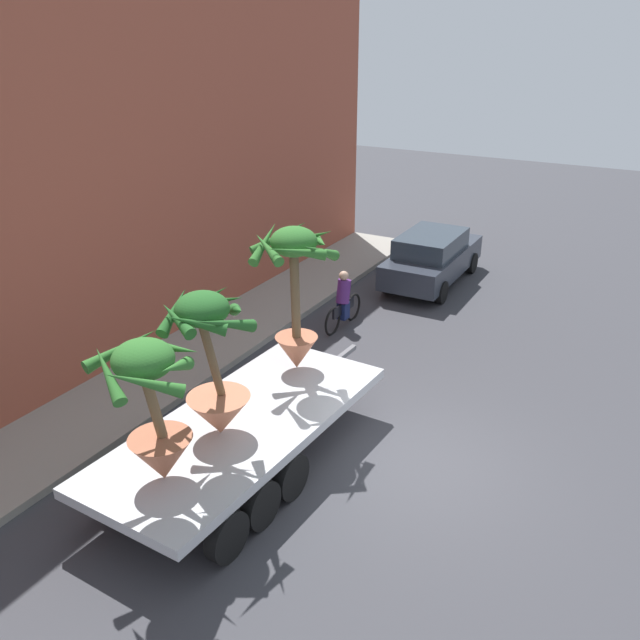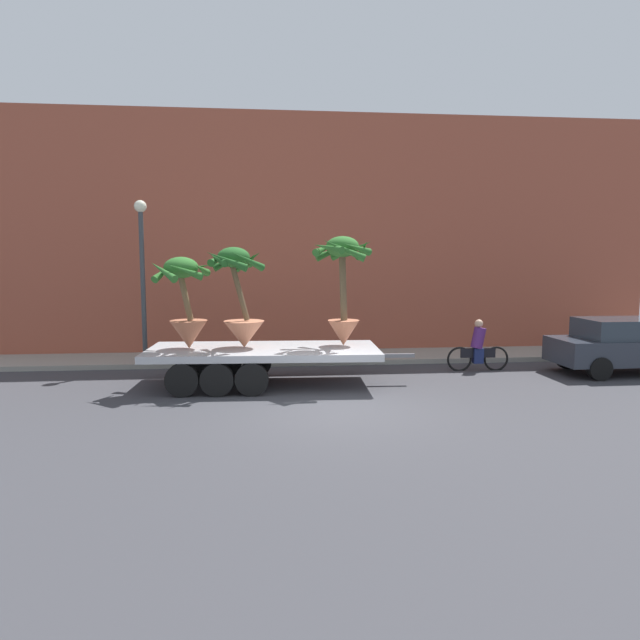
# 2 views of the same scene
# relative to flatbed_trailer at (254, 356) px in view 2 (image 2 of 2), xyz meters

# --- Properties ---
(ground_plane) EXTENTS (60.00, 60.00, 0.00)m
(ground_plane) POSITION_rel_flatbed_trailer_xyz_m (1.88, -2.57, -0.77)
(ground_plane) COLOR #38383D
(sidewalk) EXTENTS (24.00, 2.20, 0.15)m
(sidewalk) POSITION_rel_flatbed_trailer_xyz_m (1.88, 3.53, -0.69)
(sidewalk) COLOR gray
(sidewalk) RESTS_ON ground
(building_facade) EXTENTS (24.00, 1.20, 8.13)m
(building_facade) POSITION_rel_flatbed_trailer_xyz_m (1.88, 5.23, 3.30)
(building_facade) COLOR #9E4C38
(building_facade) RESTS_ON ground
(flatbed_trailer) EXTENTS (6.95, 2.70, 0.98)m
(flatbed_trailer) POSITION_rel_flatbed_trailer_xyz_m (0.00, 0.00, 0.00)
(flatbed_trailer) COLOR #B7BABF
(flatbed_trailer) RESTS_ON ground
(potted_palm_rear) EXTENTS (1.57, 1.63, 2.34)m
(potted_palm_rear) POSITION_rel_flatbed_trailer_xyz_m (-1.72, 0.07, 1.39)
(potted_palm_rear) COLOR #B26647
(potted_palm_rear) RESTS_ON flatbed_trailer
(potted_palm_middle) EXTENTS (1.70, 1.71, 2.87)m
(potted_palm_middle) POSITION_rel_flatbed_trailer_xyz_m (2.34, 0.18, 1.89)
(potted_palm_middle) COLOR #B26647
(potted_palm_middle) RESTS_ON flatbed_trailer
(potted_palm_front) EXTENTS (1.51, 1.60, 2.59)m
(potted_palm_front) POSITION_rel_flatbed_trailer_xyz_m (-0.35, 0.08, 1.45)
(potted_palm_front) COLOR #C17251
(potted_palm_front) RESTS_ON flatbed_trailer
(cyclist) EXTENTS (1.84, 0.35, 1.54)m
(cyclist) POSITION_rel_flatbed_trailer_xyz_m (6.51, 1.28, -0.10)
(cyclist) COLOR black
(cyclist) RESTS_ON ground
(parked_car) EXTENTS (4.40, 1.86, 1.58)m
(parked_car) POSITION_rel_flatbed_trailer_xyz_m (10.62, 0.45, 0.06)
(parked_car) COLOR #2D333D
(parked_car) RESTS_ON ground
(street_lamp) EXTENTS (0.36, 0.36, 4.83)m
(street_lamp) POSITION_rel_flatbed_trailer_xyz_m (-3.31, 2.73, 2.46)
(street_lamp) COLOR #383D42
(street_lamp) RESTS_ON sidewalk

